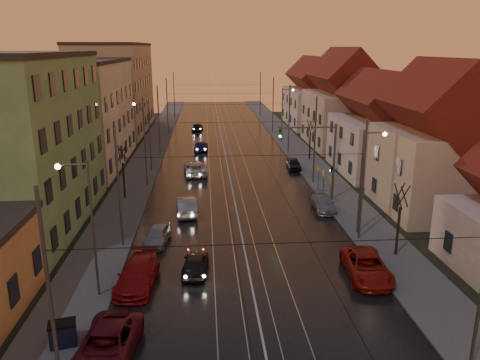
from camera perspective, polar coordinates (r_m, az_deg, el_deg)
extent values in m
plane|color=black|center=(26.36, 2.00, -15.48)|extent=(160.00, 160.00, 0.00)
cube|color=black|center=(63.90, -1.89, 3.51)|extent=(16.00, 120.00, 0.04)
cube|color=#4C4C4C|center=(64.26, -10.85, 3.35)|extent=(4.00, 120.00, 0.15)
cube|color=#4C4C4C|center=(65.06, 6.96, 3.67)|extent=(4.00, 120.00, 0.15)
cube|color=gray|center=(63.84, -3.87, 3.50)|extent=(0.06, 120.00, 0.03)
cube|color=gray|center=(63.86, -2.59, 3.53)|extent=(0.06, 120.00, 0.03)
cube|color=gray|center=(63.93, -1.20, 3.55)|extent=(0.06, 120.00, 0.03)
cube|color=gray|center=(64.02, 0.08, 3.57)|extent=(0.06, 120.00, 0.03)
cube|color=#5B8957|center=(39.96, -26.21, 3.85)|extent=(10.00, 18.00, 13.00)
cube|color=#B4A78B|center=(58.81, -19.13, 7.49)|extent=(10.00, 20.00, 12.00)
cube|color=tan|center=(82.01, -15.04, 10.67)|extent=(10.00, 24.00, 14.00)
cube|color=beige|center=(43.39, 22.66, 1.03)|extent=(8.50, 10.00, 7.00)
pyramid|color=#561713|center=(42.45, 23.44, 8.09)|extent=(8.67, 10.20, 3.80)
cube|color=#B7B3AA|center=(55.08, 16.65, 4.00)|extent=(9.00, 12.00, 6.00)
pyramid|color=#561713|center=(54.37, 17.03, 8.75)|extent=(9.18, 12.24, 3.20)
cube|color=beige|center=(68.95, 12.34, 7.22)|extent=(9.00, 14.00, 7.50)
pyramid|color=#561713|center=(68.36, 12.63, 11.99)|extent=(9.18, 14.28, 4.00)
cube|color=#B7B3AA|center=(86.26, 8.95, 8.74)|extent=(9.00, 16.00, 6.50)
pyramid|color=#561713|center=(85.80, 9.10, 12.05)|extent=(9.18, 16.32, 3.50)
cylinder|color=#595B60|center=(19.72, -22.15, -13.26)|extent=(0.16, 0.16, 9.00)
cylinder|color=#595B60|center=(33.24, -14.57, -0.73)|extent=(0.16, 0.16, 9.00)
cylinder|color=#595B60|center=(34.54, 14.74, -0.12)|extent=(0.16, 0.16, 9.00)
cylinder|color=#595B60|center=(47.65, -11.52, 4.42)|extent=(0.16, 0.16, 9.00)
cylinder|color=#595B60|center=(48.57, 9.11, 4.75)|extent=(0.16, 0.16, 9.00)
cylinder|color=#595B60|center=(62.34, -9.88, 7.16)|extent=(0.16, 0.16, 9.00)
cylinder|color=#595B60|center=(63.04, 6.01, 7.40)|extent=(0.16, 0.16, 9.00)
cylinder|color=#595B60|center=(77.15, -8.85, 8.85)|extent=(0.16, 0.16, 9.00)
cylinder|color=#595B60|center=(77.72, 4.05, 9.05)|extent=(0.16, 0.16, 9.00)
cylinder|color=#595B60|center=(95.00, -8.04, 10.18)|extent=(0.16, 0.16, 9.00)
cylinder|color=#595B60|center=(95.46, 2.48, 10.34)|extent=(0.16, 0.16, 9.00)
cylinder|color=#595B60|center=(26.96, -17.45, -6.01)|extent=(0.14, 0.14, 8.00)
cylinder|color=#595B60|center=(26.03, -19.85, 1.80)|extent=(1.60, 0.10, 0.10)
sphere|color=#FFD88C|center=(26.26, -21.34, 1.54)|extent=(0.32, 0.32, 0.32)
cylinder|color=#595B60|center=(35.65, 14.48, -0.44)|extent=(0.14, 0.14, 8.00)
cylinder|color=#595B60|center=(35.07, 16.15, 5.55)|extent=(1.60, 0.10, 0.10)
sphere|color=#FFD88C|center=(35.35, 17.24, 5.38)|extent=(0.32, 0.32, 0.32)
cylinder|color=#595B60|center=(53.62, -10.94, 5.16)|extent=(0.14, 0.14, 8.00)
cylinder|color=#595B60|center=(53.16, -12.02, 9.16)|extent=(1.60, 0.10, 0.10)
sphere|color=#FFD88C|center=(53.27, -12.79, 9.02)|extent=(0.32, 0.32, 0.32)
cylinder|color=#595B60|center=(69.98, 5.15, 7.85)|extent=(0.14, 0.14, 8.00)
cylinder|color=#595B60|center=(69.69, 5.89, 10.94)|extent=(1.60, 0.10, 0.10)
sphere|color=#FFD88C|center=(69.82, 6.48, 10.85)|extent=(0.32, 0.32, 0.32)
cylinder|color=#595B60|center=(43.19, 11.38, 2.03)|extent=(0.20, 0.20, 7.20)
cylinder|color=#595B60|center=(41.90, 8.18, 6.37)|extent=(5.20, 0.14, 0.14)
imported|color=black|center=(41.56, 4.89, 5.55)|extent=(0.15, 0.18, 0.90)
sphere|color=#19FF3F|center=(41.47, 4.92, 5.32)|extent=(0.20, 0.20, 0.20)
cylinder|color=black|center=(44.67, -13.96, -0.13)|extent=(0.18, 0.18, 3.50)
cylinder|color=black|center=(44.10, -13.87, 3.10)|extent=(0.37, 0.92, 1.61)
cylinder|color=black|center=(44.30, -14.24, 3.13)|extent=(0.91, 0.40, 1.61)
cylinder|color=black|center=(44.02, -14.50, 3.03)|extent=(0.37, 0.92, 1.61)
cylinder|color=black|center=(43.83, -14.07, 3.00)|extent=(0.84, 0.54, 1.62)
cylinder|color=black|center=(33.33, 18.67, -6.04)|extent=(0.18, 0.18, 3.50)
cylinder|color=black|center=(32.66, 19.39, -1.80)|extent=(0.37, 0.92, 1.61)
cylinder|color=black|center=(32.67, 18.77, -1.74)|extent=(0.91, 0.40, 1.61)
cylinder|color=black|center=(32.33, 18.74, -1.91)|extent=(0.37, 0.92, 1.61)
cylinder|color=black|center=(32.36, 19.42, -1.96)|extent=(0.84, 0.54, 1.62)
cylinder|color=black|center=(59.06, 8.50, 4.03)|extent=(0.18, 0.18, 3.50)
cylinder|color=black|center=(58.73, 8.81, 6.48)|extent=(0.37, 0.92, 1.61)
cylinder|color=black|center=(58.80, 8.47, 6.51)|extent=(0.91, 0.40, 1.61)
cylinder|color=black|center=(58.46, 8.40, 6.46)|extent=(0.37, 0.92, 1.61)
cylinder|color=black|center=(58.41, 8.77, 6.43)|extent=(0.84, 0.54, 1.62)
imported|color=black|center=(29.95, -5.47, -10.06)|extent=(1.84, 3.91, 1.29)
imported|color=gray|center=(39.99, -6.56, -3.12)|extent=(2.03, 4.73, 1.52)
imported|color=#BEBEBE|center=(52.16, -5.49, 1.38)|extent=(2.83, 5.30, 1.42)
imported|color=#1A1F4F|center=(64.45, -4.77, 4.15)|extent=(1.99, 4.59, 1.31)
imported|color=black|center=(80.08, -5.24, 6.46)|extent=(2.02, 4.13, 1.36)
imported|color=#5B0F1C|center=(23.17, -15.97, -18.88)|extent=(2.93, 5.51, 1.47)
imported|color=maroon|center=(28.91, -12.40, -11.18)|extent=(2.47, 5.24, 1.48)
imported|color=gray|center=(34.49, -10.08, -6.62)|extent=(2.05, 4.02, 1.31)
imported|color=#9E190F|center=(30.29, 15.17, -10.10)|extent=(2.76, 5.38, 1.45)
imported|color=#949499|center=(41.49, 10.14, -2.78)|extent=(1.87, 4.27, 1.22)
imported|color=black|center=(54.74, 6.54, 1.96)|extent=(1.70, 3.81, 1.27)
cube|color=black|center=(24.62, -20.78, -17.19)|extent=(1.36, 1.07, 1.10)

